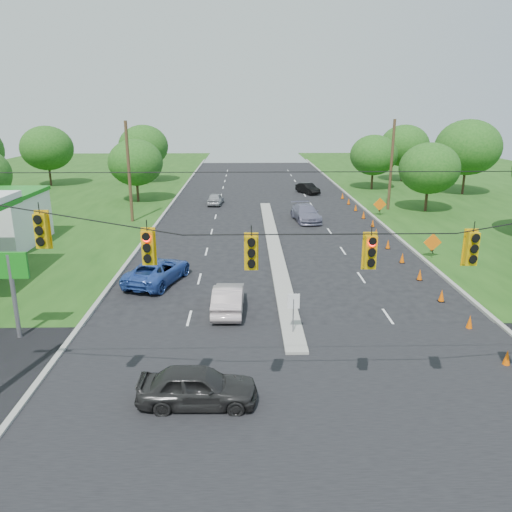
{
  "coord_description": "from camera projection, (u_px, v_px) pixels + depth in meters",
  "views": [
    {
      "loc": [
        -2.18,
        -14.99,
        10.15
      ],
      "look_at": [
        -1.62,
        9.5,
        2.8
      ],
      "focal_mm": 35.0,
      "sensor_mm": 36.0,
      "label": 1
    }
  ],
  "objects": [
    {
      "name": "ground",
      "position": [
        309.0,
        411.0,
        17.32
      ],
      "size": [
        160.0,
        160.0,
        0.0
      ],
      "primitive_type": "plane",
      "color": "black",
      "rests_on": "ground"
    },
    {
      "name": "cross_street",
      "position": [
        309.0,
        411.0,
        17.32
      ],
      "size": [
        160.0,
        14.0,
        0.02
      ],
      "primitive_type": "cube",
      "color": "black",
      "rests_on": "ground"
    },
    {
      "name": "curb_left",
      "position": [
        159.0,
        222.0,
        45.83
      ],
      "size": [
        0.25,
        110.0,
        0.16
      ],
      "primitive_type": "cube",
      "color": "gray",
      "rests_on": "ground"
    },
    {
      "name": "curb_right",
      "position": [
        377.0,
        221.0,
        46.27
      ],
      "size": [
        0.25,
        110.0,
        0.16
      ],
      "primitive_type": "cube",
      "color": "gray",
      "rests_on": "ground"
    },
    {
      "name": "median",
      "position": [
        274.0,
        248.0,
        37.43
      ],
      "size": [
        1.0,
        34.0,
        0.18
      ],
      "primitive_type": "cube",
      "color": "gray",
      "rests_on": "ground"
    },
    {
      "name": "median_sign",
      "position": [
        293.0,
        306.0,
        22.64
      ],
      "size": [
        0.55,
        0.06,
        2.05
      ],
      "color": "gray",
      "rests_on": "ground"
    },
    {
      "name": "signal_span",
      "position": [
        316.0,
        287.0,
        14.93
      ],
      "size": [
        25.6,
        0.32,
        9.0
      ],
      "color": "#422D1C",
      "rests_on": "ground"
    },
    {
      "name": "utility_pole_far_left",
      "position": [
        129.0,
        173.0,
        44.48
      ],
      "size": [
        0.28,
        0.28,
        9.0
      ],
      "primitive_type": "cylinder",
      "color": "#422D1C",
      "rests_on": "ground"
    },
    {
      "name": "utility_pole_far_right",
      "position": [
        391.0,
        166.0,
        49.81
      ],
      "size": [
        0.28,
        0.28,
        9.0
      ],
      "primitive_type": "cylinder",
      "color": "#422D1C",
      "rests_on": "ground"
    },
    {
      "name": "cone_0",
      "position": [
        507.0,
        358.0,
        20.28
      ],
      "size": [
        0.32,
        0.32,
        0.7
      ],
      "primitive_type": "cone",
      "color": "#E95703",
      "rests_on": "ground"
    },
    {
      "name": "cone_1",
      "position": [
        470.0,
        322.0,
        23.63
      ],
      "size": [
        0.32,
        0.32,
        0.7
      ],
      "primitive_type": "cone",
      "color": "#E95703",
      "rests_on": "ground"
    },
    {
      "name": "cone_2",
      "position": [
        442.0,
        295.0,
        26.98
      ],
      "size": [
        0.32,
        0.32,
        0.7
      ],
      "primitive_type": "cone",
      "color": "#E95703",
      "rests_on": "ground"
    },
    {
      "name": "cone_3",
      "position": [
        420.0,
        275.0,
        30.33
      ],
      "size": [
        0.32,
        0.32,
        0.7
      ],
      "primitive_type": "cone",
      "color": "#E95703",
      "rests_on": "ground"
    },
    {
      "name": "cone_4",
      "position": [
        402.0,
        258.0,
        33.68
      ],
      "size": [
        0.32,
        0.32,
        0.7
      ],
      "primitive_type": "cone",
      "color": "#E95703",
      "rests_on": "ground"
    },
    {
      "name": "cone_5",
      "position": [
        388.0,
        244.0,
        37.03
      ],
      "size": [
        0.32,
        0.32,
        0.7
      ],
      "primitive_type": "cone",
      "color": "#E95703",
      "rests_on": "ground"
    },
    {
      "name": "cone_6",
      "position": [
        376.0,
        233.0,
        40.39
      ],
      "size": [
        0.32,
        0.32,
        0.7
      ],
      "primitive_type": "cone",
      "color": "#E95703",
      "rests_on": "ground"
    },
    {
      "name": "cone_7",
      "position": [
        373.0,
        223.0,
        43.75
      ],
      "size": [
        0.32,
        0.32,
        0.7
      ],
      "primitive_type": "cone",
      "color": "#E95703",
      "rests_on": "ground"
    },
    {
      "name": "cone_8",
      "position": [
        364.0,
        215.0,
        47.1
      ],
      "size": [
        0.32,
        0.32,
        0.7
      ],
      "primitive_type": "cone",
      "color": "#E95703",
      "rests_on": "ground"
    },
    {
      "name": "cone_9",
      "position": [
        356.0,
        208.0,
        50.45
      ],
      "size": [
        0.32,
        0.32,
        0.7
      ],
      "primitive_type": "cone",
      "color": "#E95703",
      "rests_on": "ground"
    },
    {
      "name": "cone_10",
      "position": [
        349.0,
        201.0,
        53.8
      ],
      "size": [
        0.32,
        0.32,
        0.7
      ],
      "primitive_type": "cone",
      "color": "#E95703",
      "rests_on": "ground"
    },
    {
      "name": "cone_11",
      "position": [
        343.0,
        196.0,
        57.16
      ],
      "size": [
        0.32,
        0.32,
        0.7
      ],
      "primitive_type": "cone",
      "color": "#E95703",
      "rests_on": "ground"
    },
    {
      "name": "work_sign_1",
      "position": [
        433.0,
        243.0,
        34.48
      ],
      "size": [
        1.27,
        0.58,
        1.37
      ],
      "color": "black",
      "rests_on": "ground"
    },
    {
      "name": "work_sign_2",
      "position": [
        380.0,
        205.0,
        47.88
      ],
      "size": [
        1.27,
        0.58,
        1.37
      ],
      "color": "black",
      "rests_on": "ground"
    },
    {
      "name": "tree_4",
      "position": [
        47.0,
        148.0,
        65.08
      ],
      "size": [
        6.72,
        6.72,
        7.84
      ],
      "color": "black",
      "rests_on": "ground"
    },
    {
      "name": "tree_5",
      "position": [
        136.0,
        163.0,
        54.07
      ],
      "size": [
        5.88,
        5.88,
        6.86
      ],
      "color": "black",
      "rests_on": "ground"
    },
    {
      "name": "tree_6",
      "position": [
        144.0,
        146.0,
        68.21
      ],
      "size": [
        6.72,
        6.72,
        7.84
      ],
      "color": "black",
      "rests_on": "ground"
    },
    {
      "name": "tree_9",
      "position": [
        429.0,
        168.0,
        48.98
      ],
      "size": [
        5.88,
        5.88,
        6.86
      ],
      "color": "black",
      "rests_on": "ground"
    },
    {
      "name": "tree_10",
      "position": [
        468.0,
        147.0,
        58.37
      ],
      "size": [
        7.56,
        7.56,
        8.82
      ],
      "color": "black",
      "rests_on": "ground"
    },
    {
      "name": "tree_11",
      "position": [
        404.0,
        146.0,
        69.0
      ],
      "size": [
        6.72,
        6.72,
        7.84
      ],
      "color": "black",
      "rests_on": "ground"
    },
    {
      "name": "tree_12",
      "position": [
        374.0,
        155.0,
        62.34
      ],
      "size": [
        5.88,
        5.88,
        6.86
      ],
      "color": "black",
      "rests_on": "ground"
    },
    {
      "name": "black_sedan",
      "position": [
        198.0,
        386.0,
        17.52
      ],
      "size": [
        4.25,
        1.77,
        1.44
      ],
      "primitive_type": "imported",
      "rotation": [
        0.0,
        0.0,
        1.55
      ],
      "color": "#242424",
      "rests_on": "ground"
    },
    {
      "name": "white_sedan",
      "position": [
        228.0,
        298.0,
        25.6
      ],
      "size": [
        1.63,
        4.35,
        1.42
      ],
      "primitive_type": "imported",
      "rotation": [
        0.0,
        0.0,
        3.11
      ],
      "color": "#BEA9A9",
      "rests_on": "ground"
    },
    {
      "name": "blue_pickup",
      "position": [
        158.0,
        271.0,
        29.81
      ],
      "size": [
        3.9,
        5.74,
        1.46
      ],
      "primitive_type": "imported",
      "rotation": [
        0.0,
        0.0,
        2.83
      ],
      "color": "#29499C",
      "rests_on": "ground"
    },
    {
      "name": "silver_car_far",
      "position": [
        306.0,
        213.0,
        45.93
      ],
      "size": [
        2.72,
        5.37,
        1.49
      ],
      "primitive_type": "imported",
      "rotation": [
        0.0,
        0.0,
        0.13
      ],
      "color": "slate",
      "rests_on": "ground"
    },
    {
      "name": "silver_car_oncoming",
      "position": [
        215.0,
        199.0,
        53.71
      ],
      "size": [
        1.83,
        3.85,
        1.27
      ],
      "primitive_type": "imported",
      "rotation": [
        0.0,
        0.0,
        3.05
      ],
      "color": "#9B9CA1",
      "rests_on": "ground"
    },
    {
      "name": "dark_car_receding",
      "position": [
        308.0,
        188.0,
        60.48
      ],
      "size": [
        2.79,
        4.05,
        1.27
      ],
      "primitive_type": "imported",
      "rotation": [
        0.0,
        0.0,
        0.42
      ],
      "color": "black",
      "rests_on": "ground"
    }
  ]
}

